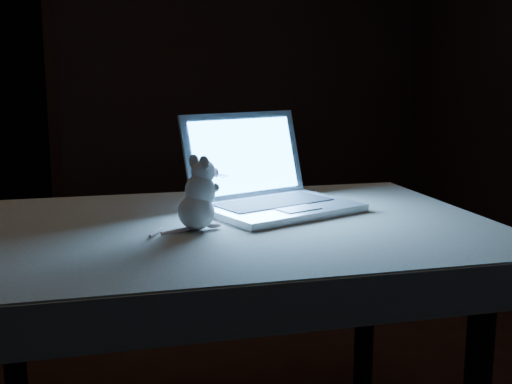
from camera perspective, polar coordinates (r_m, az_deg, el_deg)
name	(u,v)px	position (r m, az deg, el deg)	size (l,w,h in m)	color
floor	(228,369)	(2.62, -2.47, -15.45)	(5.00, 5.00, 0.00)	black
back_wall	(138,51)	(4.82, -10.42, 12.24)	(4.50, 0.04, 2.60)	black
table	(221,355)	(1.86, -3.12, -14.26)	(1.38, 0.89, 0.74)	black
tablecloth	(213,240)	(1.78, -3.81, -4.31)	(1.49, 1.00, 0.11)	beige
laptop	(281,163)	(1.87, 2.21, 2.58)	(0.42, 0.37, 0.29)	silver
plush_mouse	(196,193)	(1.67, -5.36, -0.11)	(0.14, 0.14, 0.19)	white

